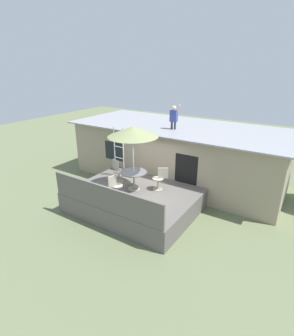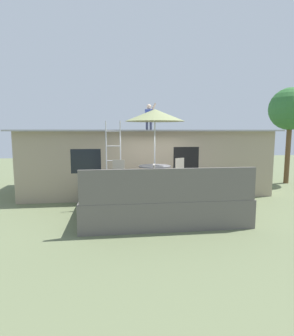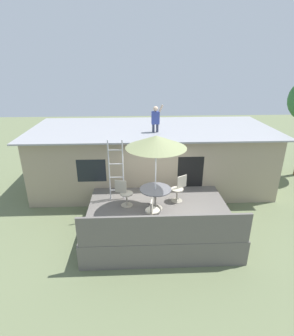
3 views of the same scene
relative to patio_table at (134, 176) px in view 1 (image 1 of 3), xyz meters
The scene contains 11 objects.
ground_plane 1.39m from the patio_table, 13.44° to the left, with size 40.00×40.00×0.00m, color #66704C.
house 3.63m from the patio_table, 88.25° to the left, with size 10.50×4.50×2.71m.
deck 0.99m from the patio_table, 13.44° to the left, with size 4.76×3.90×0.80m, color #605B56.
deck_railing 1.88m from the patio_table, 86.63° to the right, with size 4.66×0.08×0.90m, color #605B56.
patio_table is the anchor object (origin of this frame).
patio_umbrella 1.76m from the patio_table, ahead, with size 1.90×1.90×2.54m.
step_ladder 1.60m from the patio_table, 150.22° to the left, with size 0.52×0.04×2.20m.
person_figure 3.45m from the patio_table, 85.92° to the left, with size 0.47×0.20×1.11m.
patio_chair_left 1.08m from the patio_table, 164.93° to the left, with size 0.61×0.44×0.92m.
patio_chair_right 1.03m from the patio_table, 31.79° to the left, with size 0.57×0.45×0.92m.
patio_chair_near 0.97m from the patio_table, 99.90° to the right, with size 0.44×0.62×0.92m.
Camera 1 is at (5.53, -7.79, 5.47)m, focal length 28.41 mm.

